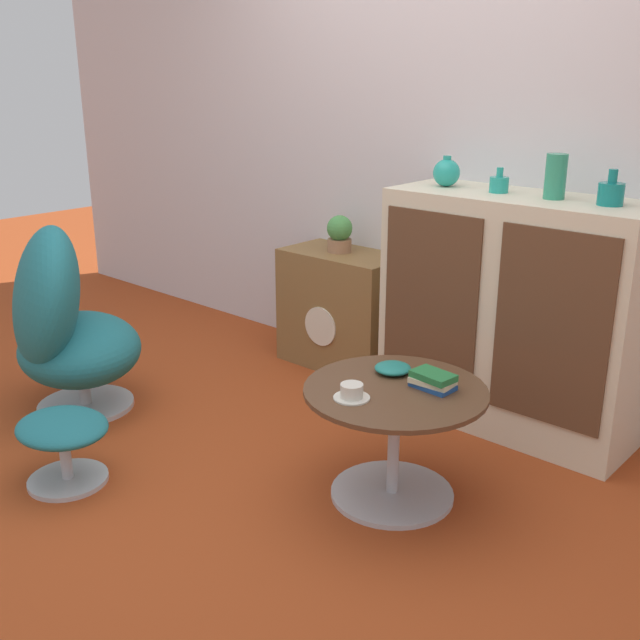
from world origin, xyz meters
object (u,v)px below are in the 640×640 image
vase_leftmost (446,173)px  coffee_table (394,428)px  egg_chair (63,325)px  vase_inner_right (556,176)px  tv_console (343,309)px  vase_rightmost (611,193)px  bowl (393,368)px  ottoman (63,436)px  vase_inner_left (499,184)px  teacup (352,393)px  sideboard (512,313)px  book_stack (433,380)px  potted_plant (340,234)px

vase_leftmost → coffee_table: bearing=-66.3°
egg_chair → vase_inner_right: bearing=36.2°
tv_console → egg_chair: (-0.58, -1.32, 0.11)m
vase_rightmost → bowl: vase_rightmost is taller
ottoman → vase_inner_left: (0.90, 1.65, 0.88)m
egg_chair → teacup: size_ratio=7.05×
coffee_table → bowl: size_ratio=4.82×
egg_chair → coffee_table: 1.66m
sideboard → bowl: sideboard is taller
coffee_table → vase_inner_right: size_ratio=3.72×
coffee_table → vase_rightmost: (0.37, 0.87, 0.81)m
vase_leftmost → vase_inner_left: size_ratio=1.28×
egg_chair → vase_inner_left: vase_inner_left is taller
book_stack → bowl: bearing=173.0°
tv_console → vase_inner_left: bearing=-2.8°
sideboard → potted_plant: size_ratio=5.85×
sideboard → vase_inner_right: bearing=1.6°
vase_rightmost → bowl: size_ratio=1.00×
coffee_table → potted_plant: bearing=138.9°
teacup → bowl: 0.29m
egg_chair → book_stack: 1.78m
vase_inner_right → book_stack: (-0.04, -0.78, -0.66)m
vase_inner_left → vase_inner_right: bearing=0.0°
vase_leftmost → vase_inner_right: (0.52, 0.00, 0.03)m
vase_rightmost → ottoman: bearing=-130.1°
potted_plant → book_stack: size_ratio=1.18×
vase_leftmost → teacup: vase_leftmost is taller
ottoman → bowl: 1.31m
potted_plant → bowl: 1.27m
ottoman → book_stack: book_stack is taller
vase_leftmost → bowl: vase_leftmost is taller
egg_chair → vase_leftmost: (1.22, 1.28, 0.68)m
tv_console → book_stack: (1.12, -0.82, 0.16)m
teacup → vase_rightmost: bearing=67.5°
vase_inner_left → potted_plant: 1.00m
egg_chair → coffee_table: bearing=14.2°
vase_rightmost → book_stack: bearing=-109.1°
ottoman → teacup: bearing=32.2°
vase_inner_right → teacup: (-0.20, -1.05, -0.67)m
vase_leftmost → vase_inner_left: 0.27m
potted_plant → teacup: size_ratio=1.49×
tv_console → sideboard: bearing=-2.7°
tv_console → teacup: size_ratio=5.10×
sideboard → vase_inner_left: (-0.12, 0.00, 0.56)m
egg_chair → vase_rightmost: vase_rightmost is taller
sideboard → potted_plant: sideboard is taller
vase_inner_left → teacup: (0.05, -1.05, -0.62)m
vase_inner_right → egg_chair: bearing=-143.8°
vase_inner_left → book_stack: vase_inner_left is taller
coffee_table → book_stack: bearing=42.6°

